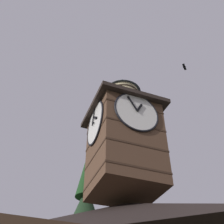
# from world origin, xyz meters

# --- Properties ---
(clock_tower) EXTENTS (3.97, 3.97, 7.79)m
(clock_tower) POSITION_xyz_m (-1.28, -0.98, 11.22)
(clock_tower) COLOR brown
(clock_tower) RESTS_ON building_main
(flying_bird_high) EXTENTS (0.57, 0.54, 0.12)m
(flying_bird_high) POSITION_xyz_m (-5.77, -0.14, 17.91)
(flying_bird_high) COLOR black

